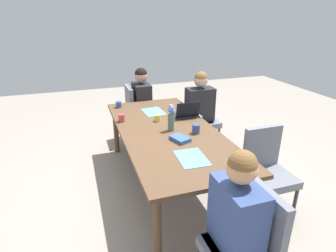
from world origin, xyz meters
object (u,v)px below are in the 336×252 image
at_px(coffee_mug_centre_left, 121,118).
at_px(chair_near_left_far, 201,115).
at_px(person_head_left_left_near, 234,236).
at_px(coffee_mug_centre_right, 196,129).
at_px(person_near_left_far, 199,116).
at_px(coffee_mug_near_left, 119,105).
at_px(chair_head_left_left_near, 248,243).
at_px(person_head_right_left_mid, 142,110).
at_px(chair_near_right_near, 267,167).
at_px(chair_head_right_left_mid, 137,111).
at_px(laptop_near_left_far, 186,114).
at_px(flower_vase, 171,117).
at_px(book_red_cover, 180,139).
at_px(coffee_mug_near_right, 158,118).
at_px(dining_table, 168,135).

bearing_deg(coffee_mug_centre_left, chair_near_left_far, -69.12).
xyz_separation_m(person_head_left_left_near, coffee_mug_centre_right, (1.29, -0.27, 0.26)).
relative_size(person_near_left_far, coffee_mug_near_left, 14.32).
xyz_separation_m(chair_head_left_left_near, coffee_mug_centre_left, (1.96, 0.53, 0.28)).
xyz_separation_m(person_head_right_left_mid, chair_near_left_far, (-0.46, -0.81, -0.03)).
relative_size(chair_near_right_near, coffee_mug_centre_right, 8.65).
height_order(person_head_right_left_mid, chair_near_left_far, person_head_right_left_mid).
relative_size(chair_head_right_left_mid, laptop_near_left_far, 2.81).
bearing_deg(flower_vase, chair_near_left_far, -40.66).
xyz_separation_m(flower_vase, book_red_cover, (-0.28, -0.00, -0.14)).
relative_size(chair_head_left_left_near, book_red_cover, 4.50).
relative_size(chair_head_right_left_mid, chair_near_left_far, 1.00).
bearing_deg(chair_head_left_left_near, coffee_mug_centre_left, 15.04).
distance_m(chair_near_left_far, flower_vase, 1.30).
height_order(person_head_right_left_mid, coffee_mug_centre_left, person_head_right_left_mid).
relative_size(person_head_left_left_near, coffee_mug_centre_left, 12.66).
height_order(person_near_left_far, coffee_mug_near_right, person_near_left_far).
bearing_deg(dining_table, chair_near_left_far, -42.32).
bearing_deg(person_head_right_left_mid, flower_vase, -179.83).
height_order(dining_table, person_head_right_left_mid, person_head_right_left_mid).
distance_m(chair_near_right_near, flower_vase, 1.13).
xyz_separation_m(chair_near_right_near, book_red_cover, (0.40, 0.81, 0.26)).
bearing_deg(person_near_left_far, coffee_mug_centre_right, 153.35).
bearing_deg(book_red_cover, person_head_left_left_near, 158.35).
distance_m(dining_table, flower_vase, 0.23).
bearing_deg(chair_head_right_left_mid, laptop_near_left_far, -160.19).
height_order(chair_near_right_near, coffee_mug_centre_left, chair_near_right_near).
height_order(chair_head_right_left_mid, book_red_cover, chair_head_right_left_mid).
relative_size(laptop_near_left_far, coffee_mug_near_left, 3.83).
xyz_separation_m(dining_table, chair_near_right_near, (-0.71, -0.84, -0.17)).
distance_m(chair_near_right_near, laptop_near_left_far, 1.18).
bearing_deg(coffee_mug_centre_right, person_near_left_far, -26.65).
bearing_deg(person_near_left_far, laptop_near_left_far, 140.56).
xyz_separation_m(coffee_mug_centre_left, coffee_mug_centre_right, (-0.61, -0.72, 0.00)).
distance_m(person_head_left_left_near, person_head_right_left_mid, 2.86).
height_order(chair_head_right_left_mid, person_near_left_far, person_near_left_far).
height_order(person_head_left_left_near, coffee_mug_centre_right, person_head_left_left_near).
bearing_deg(person_head_left_left_near, person_near_left_far, -18.61).
xyz_separation_m(chair_near_left_far, coffee_mug_centre_left, (-0.49, 1.29, 0.28)).
distance_m(chair_near_left_far, coffee_mug_near_left, 1.27).
distance_m(coffee_mug_centre_left, coffee_mug_centre_right, 0.94).
distance_m(chair_head_left_left_near, person_head_left_left_near, 0.10).
distance_m(chair_head_right_left_mid, laptop_near_left_far, 1.22).
xyz_separation_m(chair_head_left_left_near, flower_vase, (1.51, 0.04, 0.40)).
bearing_deg(laptop_near_left_far, coffee_mug_near_left, 48.88).
distance_m(coffee_mug_centre_left, book_red_cover, 0.88).
relative_size(chair_head_left_left_near, chair_head_right_left_mid, 1.00).
height_order(chair_near_left_far, coffee_mug_centre_right, chair_near_left_far).
distance_m(person_head_left_left_near, coffee_mug_centre_right, 1.34).
distance_m(person_near_left_far, chair_near_right_near, 1.56).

